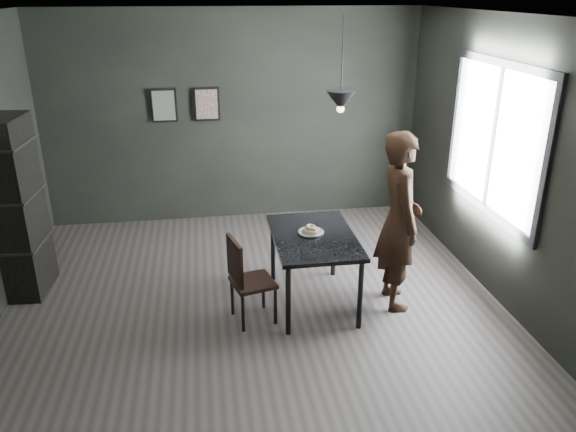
{
  "coord_description": "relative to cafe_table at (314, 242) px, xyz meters",
  "views": [
    {
      "loc": [
        -0.43,
        -4.95,
        3.01
      ],
      "look_at": [
        0.35,
        0.05,
        0.95
      ],
      "focal_mm": 35.0,
      "sensor_mm": 36.0,
      "label": 1
    }
  ],
  "objects": [
    {
      "name": "ground",
      "position": [
        -0.6,
        0.0,
        -0.67
      ],
      "size": [
        5.0,
        5.0,
        0.0
      ],
      "primitive_type": "plane",
      "color": "#3A3432",
      "rests_on": "ground"
    },
    {
      "name": "back_wall",
      "position": [
        -0.6,
        2.5,
        0.73
      ],
      "size": [
        5.0,
        0.1,
        2.8
      ],
      "primitive_type": "cube",
      "color": "black",
      "rests_on": "ground"
    },
    {
      "name": "ceiling",
      "position": [
        -0.6,
        0.0,
        2.13
      ],
      "size": [
        5.0,
        5.0,
        0.02
      ],
      "color": "silver",
      "rests_on": "ground"
    },
    {
      "name": "window_assembly",
      "position": [
        1.87,
        0.2,
        0.93
      ],
      "size": [
        0.04,
        1.96,
        1.56
      ],
      "color": "white",
      "rests_on": "ground"
    },
    {
      "name": "cafe_table",
      "position": [
        0.0,
        0.0,
        0.0
      ],
      "size": [
        0.8,
        1.2,
        0.75
      ],
      "color": "black",
      "rests_on": "ground"
    },
    {
      "name": "white_plate",
      "position": [
        -0.02,
        0.05,
        0.08
      ],
      "size": [
        0.23,
        0.23,
        0.01
      ],
      "primitive_type": "cylinder",
      "color": "white",
      "rests_on": "cafe_table"
    },
    {
      "name": "donut_pile",
      "position": [
        -0.02,
        0.05,
        0.12
      ],
      "size": [
        0.19,
        0.19,
        0.08
      ],
      "rotation": [
        0.0,
        0.0,
        0.34
      ],
      "color": "beige",
      "rests_on": "white_plate"
    },
    {
      "name": "woman",
      "position": [
        0.82,
        -0.13,
        0.23
      ],
      "size": [
        0.46,
        0.68,
        1.8
      ],
      "primitive_type": "imported",
      "rotation": [
        0.0,
        0.0,
        1.52
      ],
      "color": "black",
      "rests_on": "ground"
    },
    {
      "name": "wood_chair",
      "position": [
        -0.71,
        -0.26,
        -0.17
      ],
      "size": [
        0.46,
        0.46,
        0.88
      ],
      "rotation": [
        0.0,
        0.0,
        0.25
      ],
      "color": "black",
      "rests_on": "ground"
    },
    {
      "name": "shelf_unit",
      "position": [
        -2.92,
        0.71,
        0.27
      ],
      "size": [
        0.4,
        0.65,
        1.87
      ],
      "primitive_type": "cube",
      "rotation": [
        0.0,
        0.0,
        -0.08
      ],
      "color": "black",
      "rests_on": "ground"
    },
    {
      "name": "pendant_lamp",
      "position": [
        0.25,
        0.1,
        1.38
      ],
      "size": [
        0.28,
        0.28,
        0.86
      ],
      "color": "black",
      "rests_on": "ground"
    },
    {
      "name": "framed_print_left",
      "position": [
        -1.5,
        2.47,
        0.93
      ],
      "size": [
        0.34,
        0.04,
        0.44
      ],
      "color": "black",
      "rests_on": "ground"
    },
    {
      "name": "framed_print_right",
      "position": [
        -0.95,
        2.47,
        0.93
      ],
      "size": [
        0.34,
        0.04,
        0.44
      ],
      "color": "black",
      "rests_on": "ground"
    }
  ]
}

